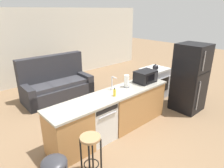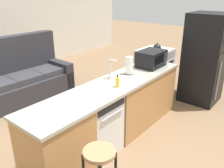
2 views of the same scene
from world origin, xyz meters
The scene contains 12 objects.
ground_plane centered at (0.00, 0.00, 0.00)m, with size 24.00×24.00×0.00m, color #896B4C.
kitchen_counter centered at (0.24, 0.00, 0.42)m, with size 2.94×0.66×0.90m.
dishwasher centered at (-0.25, 0.00, 0.42)m, with size 0.58×0.61×0.84m.
stove_range centered at (2.35, 0.55, 0.45)m, with size 0.76×0.68×0.90m.
refrigerator centered at (2.35, -0.55, 0.88)m, with size 0.72×0.73×1.76m.
microwave centered at (1.20, 0.00, 1.04)m, with size 0.50×0.37×0.28m.
sink_faucet centered at (0.31, 0.18, 1.03)m, with size 0.07×0.18×0.30m.
paper_towel_roll centered at (0.63, 0.07, 1.04)m, with size 0.14×0.14×0.28m.
soap_bottle centered at (0.10, -0.11, 0.97)m, with size 0.06×0.06×0.18m.
kettle centered at (2.18, 0.42, 0.99)m, with size 0.21×0.17×0.19m.
bar_stool centered at (-0.95, -0.71, 0.54)m, with size 0.32×0.32×0.74m.
couch centered at (0.10, 2.48, 0.39)m, with size 2.03×0.96×1.27m.
Camera 2 is at (-2.32, -1.96, 2.17)m, focal length 38.00 mm.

